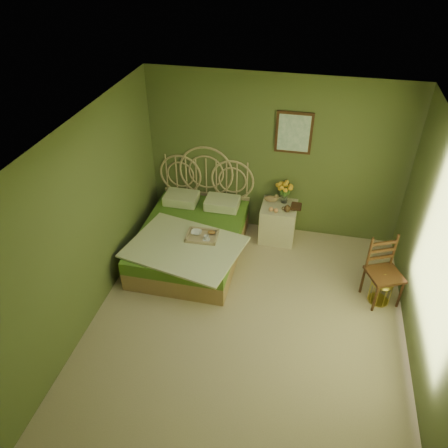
% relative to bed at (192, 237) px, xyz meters
% --- Properties ---
extents(floor, '(4.50, 4.50, 0.00)m').
position_rel_bed_xyz_m(floor, '(1.10, -1.29, -0.30)').
color(floor, tan).
rests_on(floor, ground).
extents(ceiling, '(4.50, 4.50, 0.00)m').
position_rel_bed_xyz_m(ceiling, '(1.10, -1.29, 2.30)').
color(ceiling, silver).
rests_on(ceiling, wall_back).
extents(wall_back, '(4.00, 0.00, 4.00)m').
position_rel_bed_xyz_m(wall_back, '(1.10, 0.96, 1.00)').
color(wall_back, '#536233').
rests_on(wall_back, floor).
extents(wall_left, '(0.00, 4.50, 4.50)m').
position_rel_bed_xyz_m(wall_left, '(-0.90, -1.29, 1.00)').
color(wall_left, '#536233').
rests_on(wall_left, floor).
extents(wall_right, '(0.00, 4.50, 4.50)m').
position_rel_bed_xyz_m(wall_right, '(3.10, -1.29, 1.00)').
color(wall_right, '#536233').
rests_on(wall_right, floor).
extents(wall_art, '(0.54, 0.04, 0.64)m').
position_rel_bed_xyz_m(wall_art, '(1.35, 0.93, 1.45)').
color(wall_art, '#35190E').
rests_on(wall_art, wall_back).
extents(bed, '(1.75, 2.21, 1.37)m').
position_rel_bed_xyz_m(bed, '(0.00, 0.00, 0.00)').
color(bed, '#AA8155').
rests_on(bed, floor).
extents(nightstand, '(0.55, 0.55, 1.04)m').
position_rel_bed_xyz_m(nightstand, '(1.26, 0.70, 0.07)').
color(nightstand, beige).
rests_on(nightstand, floor).
extents(chair, '(0.56, 0.56, 0.96)m').
position_rel_bed_xyz_m(chair, '(2.80, -0.35, 0.23)').
color(chair, '#35190E').
rests_on(chair, floor).
extents(birdcage, '(0.28, 0.28, 0.43)m').
position_rel_bed_xyz_m(birdcage, '(2.80, -0.46, -0.09)').
color(birdcage, gold).
rests_on(birdcage, floor).
extents(book_lower, '(0.17, 0.22, 0.02)m').
position_rel_bed_xyz_m(book_lower, '(1.43, 0.71, 0.32)').
color(book_lower, '#381E0F').
rests_on(book_lower, nightstand).
extents(book_upper, '(0.17, 0.22, 0.02)m').
position_rel_bed_xyz_m(book_upper, '(1.43, 0.71, 0.34)').
color(book_upper, '#472819').
rests_on(book_upper, nightstand).
extents(cereal_bowl, '(0.16, 0.16, 0.04)m').
position_rel_bed_xyz_m(cereal_bowl, '(0.14, -0.19, 0.25)').
color(cereal_bowl, white).
rests_on(cereal_bowl, bed).
extents(coffee_cup, '(0.09, 0.09, 0.07)m').
position_rel_bed_xyz_m(coffee_cup, '(0.32, -0.30, 0.26)').
color(coffee_cup, white).
rests_on(coffee_cup, bed).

